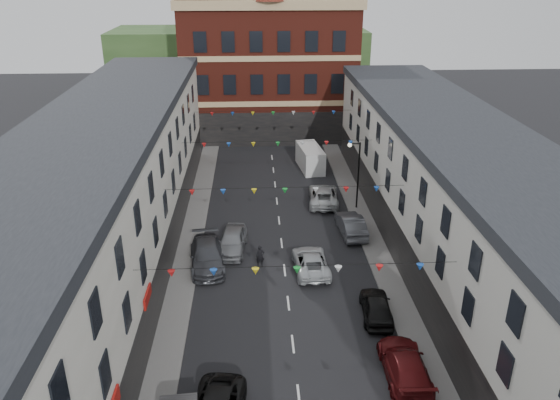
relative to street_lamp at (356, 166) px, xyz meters
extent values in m
plane|color=black|center=(-6.55, -14.00, -3.90)|extent=(160.00, 160.00, 0.00)
cube|color=#605E5B|center=(-13.45, -12.00, -3.83)|extent=(1.80, 64.00, 0.15)
cube|color=#605E5B|center=(0.35, -12.00, -3.83)|extent=(1.80, 64.00, 0.15)
cube|color=beige|center=(-18.35, -13.00, 1.10)|extent=(8.00, 56.00, 10.00)
cube|color=black|center=(-18.35, -13.00, 6.45)|extent=(8.40, 56.00, 0.70)
cube|color=black|center=(-14.30, -13.00, -2.30)|extent=(0.12, 56.00, 3.20)
cube|color=beige|center=(5.25, -13.00, 0.60)|extent=(8.00, 56.00, 9.00)
cube|color=black|center=(5.25, -13.00, 5.45)|extent=(8.40, 56.00, 0.70)
cube|color=black|center=(1.20, -13.00, -2.30)|extent=(0.12, 56.00, 3.20)
cube|color=maroon|center=(-6.55, 24.00, 3.60)|extent=(20.00, 12.00, 15.00)
cube|color=tan|center=(-6.55, 24.00, 11.60)|extent=(20.60, 12.60, 1.00)
cube|color=maroon|center=(-14.05, 21.00, 8.10)|extent=(5.00, 5.00, 24.00)
cube|color=#2F4D24|center=(-10.55, 48.00, 1.10)|extent=(40.00, 14.00, 10.00)
cylinder|color=black|center=(0.25, 0.00, -0.90)|extent=(0.14, 0.14, 6.00)
cylinder|color=black|center=(-0.15, 0.00, 2.00)|extent=(0.90, 0.10, 0.10)
sphere|color=beige|center=(-0.60, 0.00, 1.90)|extent=(0.36, 0.36, 0.36)
imported|color=#404248|center=(-11.92, -9.11, -3.09)|extent=(2.88, 5.81, 1.62)
imported|color=gray|center=(-10.22, -6.96, -3.09)|extent=(2.41, 4.95, 1.63)
imported|color=#5B1214|center=(-1.05, -20.94, -3.15)|extent=(2.24, 5.28, 1.52)
imported|color=black|center=(-1.38, -15.68, -3.18)|extent=(2.03, 4.36, 1.45)
imported|color=#505258|center=(-1.05, -4.69, -3.11)|extent=(1.98, 4.92, 1.59)
imported|color=#B2B5B7|center=(-2.47, 1.35, -3.15)|extent=(2.97, 5.63, 1.51)
imported|color=silver|center=(-4.75, -10.07, -3.23)|extent=(2.47, 4.98, 1.36)
cube|color=white|center=(-2.75, 10.28, -2.74)|extent=(2.65, 5.47, 2.33)
imported|color=black|center=(-8.22, -9.36, -3.11)|extent=(0.61, 0.43, 1.59)
camera|label=1|loc=(-8.51, -42.65, 15.61)|focal=35.00mm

